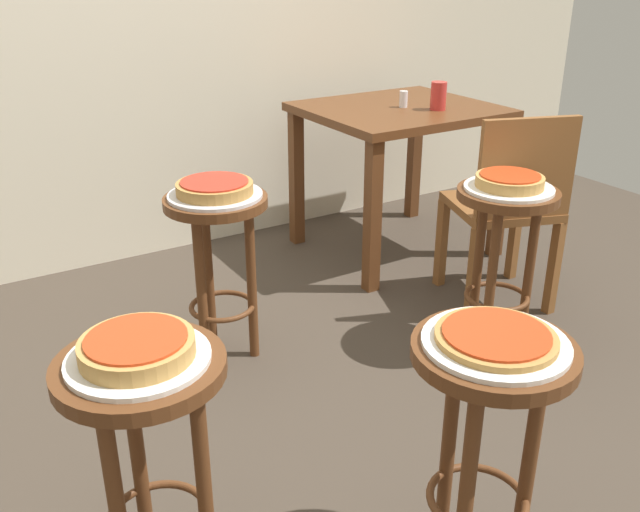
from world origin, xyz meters
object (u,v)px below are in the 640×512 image
(condiment_shaker, at_px, (403,99))
(stool_rear, at_px, (218,242))
(stool_foreground, at_px, (488,410))
(pizza_leftside, at_px, (510,181))
(stool_middle, at_px, (147,427))
(serving_plate_middle, at_px, (138,359))
(pizza_middle, at_px, (137,347))
(serving_plate_leftside, at_px, (509,188))
(pizza_rear, at_px, (215,187))
(stool_leftside, at_px, (504,234))
(serving_plate_rear, at_px, (215,195))
(cup_near_edge, at_px, (438,96))
(wooden_chair, at_px, (509,204))
(pizza_foreground, at_px, (496,337))
(dining_table, at_px, (398,131))
(serving_plate_foreground, at_px, (495,343))

(condiment_shaker, bearing_deg, stool_rear, -157.92)
(stool_foreground, relative_size, pizza_leftside, 2.65)
(stool_middle, relative_size, serving_plate_middle, 2.12)
(pizza_middle, relative_size, serving_plate_leftside, 0.75)
(stool_rear, xyz_separation_m, pizza_rear, (0.00, -0.00, 0.20))
(stool_leftside, xyz_separation_m, serving_plate_rear, (-0.93, 0.48, 0.18))
(stool_foreground, distance_m, pizza_rear, 1.26)
(serving_plate_leftside, distance_m, condiment_shaker, 1.01)
(condiment_shaker, bearing_deg, serving_plate_leftside, -105.26)
(stool_foreground, relative_size, cup_near_edge, 4.95)
(pizza_rear, xyz_separation_m, condiment_shaker, (1.19, 0.48, 0.10))
(stool_leftside, distance_m, wooden_chair, 0.36)
(wooden_chair, bearing_deg, pizza_foreground, -137.27)
(dining_table, height_order, cup_near_edge, cup_near_edge)
(serving_plate_middle, height_order, stool_rear, serving_plate_middle)
(stool_foreground, distance_m, serving_plate_foreground, 0.18)
(stool_leftside, height_order, dining_table, dining_table)
(pizza_foreground, relative_size, condiment_shaker, 3.43)
(pizza_foreground, relative_size, pizza_middle, 1.10)
(pizza_middle, height_order, stool_rear, pizza_middle)
(condiment_shaker, bearing_deg, serving_plate_rear, -157.92)
(serving_plate_rear, relative_size, pizza_rear, 1.24)
(stool_middle, relative_size, serving_plate_leftside, 2.00)
(serving_plate_leftside, bearing_deg, wooden_chair, 41.68)
(pizza_leftside, bearing_deg, serving_plate_middle, -164.35)
(pizza_rear, relative_size, cup_near_edge, 2.07)
(serving_plate_rear, height_order, cup_near_edge, cup_near_edge)
(serving_plate_leftside, bearing_deg, stool_leftside, -90.00)
(pizza_foreground, height_order, stool_middle, pizza_foreground)
(pizza_foreground, distance_m, serving_plate_leftside, 1.12)
(stool_rear, bearing_deg, pizza_middle, -122.25)
(stool_foreground, bearing_deg, serving_plate_foreground, 0.00)
(stool_foreground, xyz_separation_m, cup_near_edge, (1.18, 1.60, 0.33))
(pizza_foreground, xyz_separation_m, stool_middle, (-0.68, 0.34, -0.19))
(stool_foreground, bearing_deg, wooden_chair, 42.73)
(dining_table, bearing_deg, serving_plate_leftside, -104.85)
(stool_foreground, relative_size, stool_leftside, 1.00)
(serving_plate_foreground, height_order, pizza_rear, pizza_rear)
(pizza_rear, height_order, dining_table, dining_table)
(pizza_foreground, xyz_separation_m, dining_table, (1.08, 1.75, -0.04))
(stool_leftside, bearing_deg, pizza_middle, -164.35)
(stool_middle, height_order, condiment_shaker, condiment_shaker)
(serving_plate_middle, bearing_deg, serving_plate_foreground, -26.77)
(wooden_chair, bearing_deg, serving_plate_leftside, -138.32)
(serving_plate_foreground, relative_size, condiment_shaker, 4.16)
(dining_table, xyz_separation_m, cup_near_edge, (0.10, -0.16, 0.19))
(serving_plate_leftside, xyz_separation_m, wooden_chair, (0.27, 0.24, -0.18))
(stool_rear, bearing_deg, condiment_shaker, 22.08)
(stool_foreground, relative_size, serving_plate_middle, 2.12)
(serving_plate_middle, distance_m, pizza_middle, 0.03)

